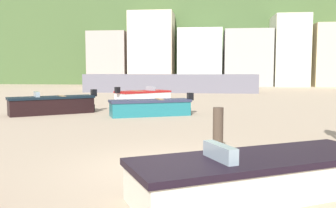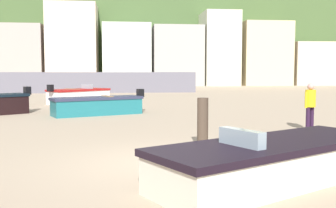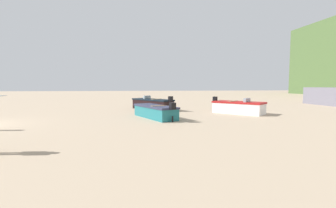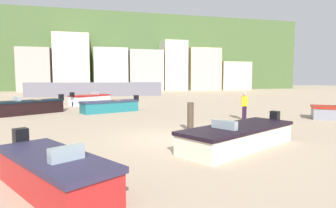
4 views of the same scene
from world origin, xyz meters
TOP-DOWN VIEW (x-y plane):
  - boat_teal_0 at (-2.05, 10.05)m, footprint 4.39×2.79m
  - boat_black_4 at (-7.46, 10.27)m, footprint 4.35×3.63m
  - boat_white_5 at (-3.62, 16.61)m, footprint 3.88×3.75m

SIDE VIEW (x-z plane):
  - boat_teal_0 at x=-2.05m, z-range -0.15..1.01m
  - boat_white_5 at x=-3.62m, z-range -0.14..1.10m
  - boat_black_4 at x=-7.46m, z-range -0.14..1.12m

